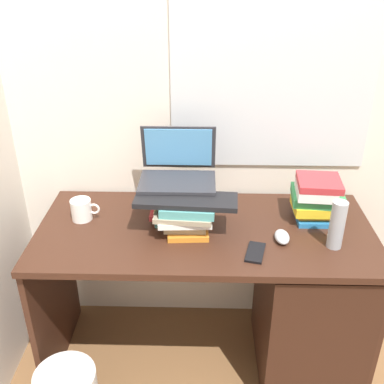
% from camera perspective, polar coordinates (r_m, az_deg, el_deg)
% --- Properties ---
extents(ground_plane, '(6.00, 6.00, 0.00)m').
position_cam_1_polar(ground_plane, '(2.47, 1.40, -19.60)').
color(ground_plane, brown).
extents(wall_back, '(6.00, 0.06, 2.60)m').
position_cam_1_polar(wall_back, '(2.10, 1.96, 13.59)').
color(wall_back, silver).
rests_on(wall_back, ground).
extents(desk, '(1.44, 0.65, 0.76)m').
position_cam_1_polar(desk, '(2.19, 11.45, -12.58)').
color(desk, '#381E14').
rests_on(desk, ground).
extents(book_stack_tall, '(0.25, 0.20, 0.17)m').
position_cam_1_polar(book_stack_tall, '(2.02, -1.78, -1.24)').
color(book_stack_tall, teal).
rests_on(book_stack_tall, desk).
extents(book_stack_keyboard_riser, '(0.26, 0.20, 0.14)m').
position_cam_1_polar(book_stack_keyboard_riser, '(1.91, -0.75, -3.10)').
color(book_stack_keyboard_riser, orange).
rests_on(book_stack_keyboard_riser, desk).
extents(book_stack_side, '(0.24, 0.22, 0.20)m').
position_cam_1_polar(book_stack_side, '(2.07, 15.27, -0.77)').
color(book_stack_side, '#2672B2').
rests_on(book_stack_side, desk).
extents(laptop, '(0.33, 0.26, 0.22)m').
position_cam_1_polar(laptop, '(2.00, -1.77, 3.09)').
color(laptop, '#2D2D33').
rests_on(laptop, book_stack_tall).
extents(keyboard, '(0.43, 0.17, 0.02)m').
position_cam_1_polar(keyboard, '(1.87, -0.76, -1.05)').
color(keyboard, black).
rests_on(keyboard, book_stack_keyboard_riser).
extents(computer_mouse, '(0.06, 0.10, 0.04)m').
position_cam_1_polar(computer_mouse, '(1.92, 11.14, -5.49)').
color(computer_mouse, '#A5A8AD').
rests_on(computer_mouse, desk).
extents(mug, '(0.13, 0.09, 0.09)m').
position_cam_1_polar(mug, '(2.07, -13.56, -2.14)').
color(mug, white).
rests_on(mug, desk).
extents(water_bottle, '(0.06, 0.06, 0.20)m').
position_cam_1_polar(water_bottle, '(1.89, 17.61, -3.91)').
color(water_bottle, '#999EA5').
rests_on(water_bottle, desk).
extents(cell_phone, '(0.10, 0.15, 0.01)m').
position_cam_1_polar(cell_phone, '(1.84, 7.89, -7.45)').
color(cell_phone, black).
rests_on(cell_phone, desk).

